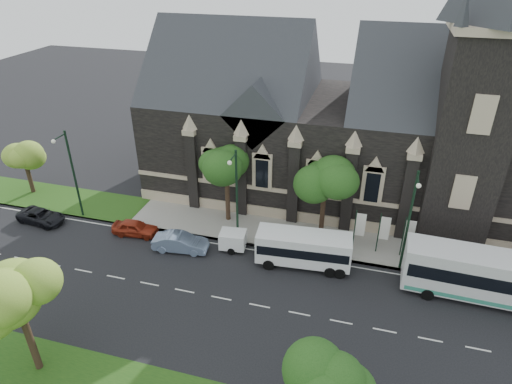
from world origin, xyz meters
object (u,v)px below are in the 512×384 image
(tree_walk_right, at_px, (328,178))
(tree_walk_far, at_px, (26,153))
(banner_flag_right, at_px, (407,234))
(tour_coach, at_px, (500,278))
(street_lamp_near, at_px, (410,218))
(shuttle_bus, at_px, (304,248))
(box_trailer, at_px, (233,240))
(street_lamp_far, at_px, (72,171))
(tree_park_near, at_px, (19,287))
(car_far_black, at_px, (41,216))
(car_far_red, at_px, (135,228))
(banner_flag_center, at_px, (383,230))
(street_lamp_mid, at_px, (236,193))
(sedan, at_px, (180,242))
(banner_flag_left, at_px, (358,227))
(tree_walk_left, at_px, (229,166))

(tree_walk_right, xyz_separation_m, tree_walk_far, (-31.04, -0.54, -1.20))
(banner_flag_right, xyz_separation_m, tour_coach, (6.43, -3.71, -0.26))
(street_lamp_near, height_order, shuttle_bus, street_lamp_near)
(box_trailer, bearing_deg, street_lamp_far, 170.64)
(tree_park_near, bearing_deg, car_far_black, 128.97)
(car_far_red, height_order, car_far_black, car_far_red)
(shuttle_bus, distance_m, car_far_red, 15.67)
(street_lamp_near, height_order, banner_flag_center, street_lamp_near)
(tree_walk_right, relative_size, tour_coach, 0.58)
(box_trailer, bearing_deg, shuttle_bus, -10.66)
(tree_park_near, xyz_separation_m, box_trailer, (7.68, 14.97, -5.44))
(shuttle_bus, bearing_deg, street_lamp_mid, 162.86)
(tree_park_near, bearing_deg, shuttle_bus, 46.01)
(tour_coach, xyz_separation_m, sedan, (-25.15, -0.48, -1.33))
(box_trailer, bearing_deg, sedan, -168.41)
(tree_park_near, relative_size, car_far_black, 1.82)
(street_lamp_mid, distance_m, car_far_black, 19.78)
(banner_flag_right, relative_size, sedan, 0.83)
(banner_flag_center, distance_m, tour_coach, 9.21)
(box_trailer, xyz_separation_m, car_far_red, (-9.35, -0.31, -0.26))
(street_lamp_mid, bearing_deg, banner_flag_right, 7.60)
(banner_flag_right, bearing_deg, street_lamp_mid, -172.40)
(street_lamp_near, bearing_deg, tree_walk_right, 151.94)
(tree_walk_far, bearing_deg, banner_flag_left, -1.97)
(tree_walk_right, height_order, tree_walk_far, tree_walk_right)
(street_lamp_mid, xyz_separation_m, car_far_black, (-19.20, -1.74, -4.46))
(street_lamp_far, xyz_separation_m, shuttle_bus, (22.20, -1.39, -3.40))
(tree_walk_right, relative_size, banner_flag_right, 1.95)
(street_lamp_mid, relative_size, banner_flag_left, 2.25)
(street_lamp_mid, distance_m, box_trailer, 4.23)
(tree_walk_left, distance_m, street_lamp_near, 16.22)
(shuttle_bus, bearing_deg, banner_flag_center, 23.91)
(street_lamp_mid, relative_size, shuttle_bus, 1.14)
(tree_walk_right, relative_size, street_lamp_near, 0.87)
(tour_coach, bearing_deg, banner_flag_left, 162.49)
(shuttle_bus, height_order, car_far_red, shuttle_bus)
(street_lamp_mid, distance_m, banner_flag_left, 10.81)
(tree_walk_right, height_order, sedan, tree_walk_right)
(car_far_black, bearing_deg, car_far_red, -80.85)
(street_lamp_far, height_order, tour_coach, street_lamp_far)
(banner_flag_right, relative_size, shuttle_bus, 0.51)
(car_far_black, bearing_deg, banner_flag_right, -77.81)
(box_trailer, height_order, car_far_black, box_trailer)
(street_lamp_near, bearing_deg, tree_walk_far, 175.34)
(sedan, bearing_deg, car_far_black, 81.29)
(car_far_black, bearing_deg, tree_walk_right, -72.55)
(tree_walk_left, xyz_separation_m, tour_coach, (22.51, -5.42, -3.61))
(tree_walk_right, distance_m, street_lamp_near, 7.72)
(tree_park_near, xyz_separation_m, tree_walk_far, (-16.05, 18.95, -1.80))
(banner_flag_right, bearing_deg, banner_flag_left, 180.00)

